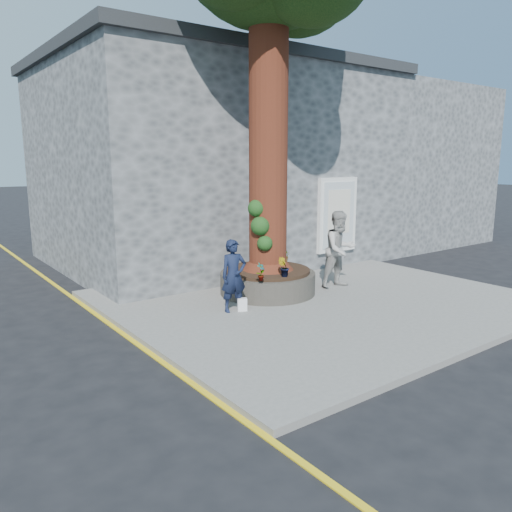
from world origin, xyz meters
TOP-DOWN VIEW (x-y plane):
  - ground at (0.00, 0.00)m, footprint 120.00×120.00m
  - pavement at (1.50, 1.00)m, footprint 9.00×8.00m
  - yellow_line at (-3.05, 1.00)m, footprint 0.10×30.00m
  - stone_shop at (2.50, 7.20)m, footprint 10.30×8.30m
  - neighbour_shop at (10.50, 7.20)m, footprint 6.00×8.00m
  - planter at (0.80, 2.00)m, footprint 2.30×2.30m
  - man at (-0.69, 1.26)m, footprint 0.62×0.47m
  - woman at (2.64, 1.39)m, footprint 1.01×0.82m
  - shopping_bag at (-0.54, 1.17)m, footprint 0.23×0.19m
  - plant_a at (-0.05, 1.15)m, footprint 0.25×0.20m
  - plant_b at (0.59, 1.15)m, footprint 0.33×0.33m
  - plant_c at (1.65, 2.64)m, footprint 0.25×0.25m
  - plant_d at (1.65, 2.36)m, footprint 0.34×0.36m

SIDE VIEW (x-z plane):
  - ground at x=0.00m, z-range 0.00..0.00m
  - yellow_line at x=-3.05m, z-range 0.00..0.01m
  - pavement at x=1.50m, z-range 0.00..0.12m
  - shopping_bag at x=-0.54m, z-range 0.12..0.40m
  - planter at x=0.80m, z-range 0.11..0.71m
  - plant_c at x=1.65m, z-range 0.72..1.04m
  - plant_d at x=1.65m, z-range 0.72..1.06m
  - man at x=-0.69m, z-range 0.12..1.68m
  - plant_a at x=-0.05m, z-range 0.72..1.12m
  - plant_b at x=0.59m, z-range 0.72..1.16m
  - woman at x=2.64m, z-range 0.12..2.07m
  - neighbour_shop at x=10.50m, z-range 0.00..6.00m
  - stone_shop at x=2.50m, z-range 0.01..6.31m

